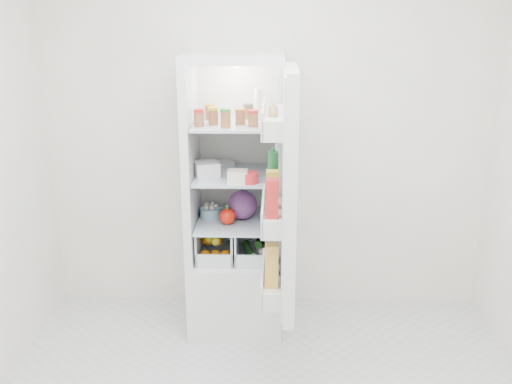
{
  "coord_description": "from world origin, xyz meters",
  "views": [
    {
      "loc": [
        0.04,
        -2.26,
        2.06
      ],
      "look_at": [
        -0.06,
        0.95,
        1.01
      ],
      "focal_mm": 40.0,
      "sensor_mm": 36.0,
      "label": 1
    }
  ],
  "objects_px": {
    "refrigerator": "(236,228)",
    "mushroom_bowl": "(211,212)",
    "fridge_door": "(284,198)",
    "red_cabbage": "(242,205)"
  },
  "relations": [
    {
      "from": "mushroom_bowl",
      "to": "fridge_door",
      "type": "relative_size",
      "value": 0.11
    },
    {
      "from": "red_cabbage",
      "to": "fridge_door",
      "type": "relative_size",
      "value": 0.15
    },
    {
      "from": "fridge_door",
      "to": "red_cabbage",
      "type": "bearing_deg",
      "value": 23.47
    },
    {
      "from": "red_cabbage",
      "to": "mushroom_bowl",
      "type": "xyz_separation_m",
      "value": [
        -0.21,
        0.02,
        -0.06
      ]
    },
    {
      "from": "refrigerator",
      "to": "mushroom_bowl",
      "type": "distance_m",
      "value": 0.2
    },
    {
      "from": "refrigerator",
      "to": "red_cabbage",
      "type": "relative_size",
      "value": 9.48
    },
    {
      "from": "refrigerator",
      "to": "fridge_door",
      "type": "bearing_deg",
      "value": -64.89
    },
    {
      "from": "red_cabbage",
      "to": "fridge_door",
      "type": "xyz_separation_m",
      "value": [
        0.26,
        -0.6,
        0.25
      ]
    },
    {
      "from": "refrigerator",
      "to": "red_cabbage",
      "type": "distance_m",
      "value": 0.19
    },
    {
      "from": "mushroom_bowl",
      "to": "fridge_door",
      "type": "xyz_separation_m",
      "value": [
        0.46,
        -0.62,
        0.31
      ]
    }
  ]
}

